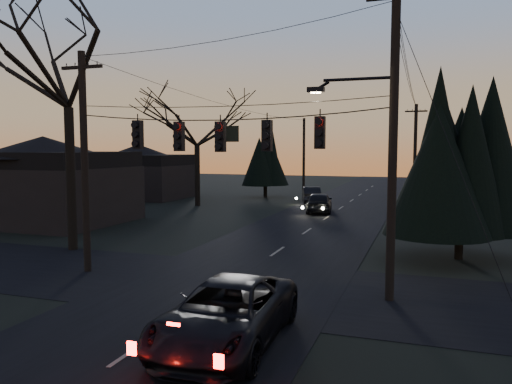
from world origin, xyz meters
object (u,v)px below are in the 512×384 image
(utility_pole_right, at_px, (389,300))
(utility_pole_far_r, at_px, (414,205))
(utility_pole_left, at_px, (88,271))
(sedan_oncoming_a, at_px, (319,202))
(suv_near, at_px, (227,314))
(bare_tree_left, at_px, (67,49))
(evergreen_right, at_px, (463,144))
(utility_pole_far_l, at_px, (303,193))
(sedan_oncoming_b, at_px, (311,195))

(utility_pole_right, xyz_separation_m, utility_pole_far_r, (0.00, 28.00, 0.00))
(utility_pole_left, xyz_separation_m, sedan_oncoming_a, (4.91, 20.67, 0.77))
(suv_near, bearing_deg, bare_tree_left, 142.29)
(evergreen_right, xyz_separation_m, sedan_oncoming_a, (-9.01, 13.55, -4.24))
(utility_pole_far_r, bearing_deg, evergreen_right, -83.37)
(utility_pole_far_l, bearing_deg, sedan_oncoming_a, -72.22)
(utility_pole_left, bearing_deg, sedan_oncoming_a, 76.63)
(sedan_oncoming_a, distance_m, sedan_oncoming_b, 7.00)
(utility_pole_far_l, distance_m, suv_near, 41.76)
(utility_pole_left, distance_m, sedan_oncoming_b, 27.50)
(utility_pole_far_r, xyz_separation_m, suv_near, (-3.54, -32.99, 0.77))
(sedan_oncoming_a, bearing_deg, utility_pole_far_r, -141.09)
(utility_pole_far_r, xyz_separation_m, bare_tree_left, (-14.89, -24.69, 9.41))
(sedan_oncoming_a, height_order, sedan_oncoming_b, sedan_oncoming_a)
(evergreen_right, bearing_deg, utility_pole_left, -152.92)
(bare_tree_left, height_order, evergreen_right, bare_tree_left)
(evergreen_right, xyz_separation_m, suv_near, (-5.97, -12.11, -4.25))
(utility_pole_left, height_order, evergreen_right, evergreen_right)
(utility_pole_left, relative_size, bare_tree_left, 0.63)
(utility_pole_far_l, height_order, evergreen_right, evergreen_right)
(bare_tree_left, height_order, sedan_oncoming_b, bare_tree_left)
(utility_pole_far_l, xyz_separation_m, suv_near, (7.96, -40.99, 0.77))
(sedan_oncoming_a, bearing_deg, sedan_oncoming_b, -81.57)
(utility_pole_far_r, bearing_deg, utility_pole_far_l, 145.18)
(utility_pole_right, relative_size, sedan_oncoming_b, 2.36)
(utility_pole_right, relative_size, sedan_oncoming_a, 2.21)
(utility_pole_left, relative_size, utility_pole_far_r, 1.00)
(utility_pole_right, bearing_deg, utility_pole_left, 180.00)
(utility_pole_left, relative_size, utility_pole_far_l, 1.06)
(utility_pole_left, bearing_deg, evergreen_right, 27.08)
(utility_pole_right, xyz_separation_m, bare_tree_left, (-14.89, 3.31, 9.41))
(bare_tree_left, xyz_separation_m, suv_near, (11.35, -8.30, -8.64))
(utility_pole_left, bearing_deg, utility_pole_far_r, 67.67)
(bare_tree_left, distance_m, evergreen_right, 18.27)
(evergreen_right, relative_size, sedan_oncoming_a, 1.95)
(utility_pole_right, distance_m, sedan_oncoming_a, 21.71)
(bare_tree_left, height_order, suv_near, bare_tree_left)
(utility_pole_far_r, height_order, bare_tree_left, bare_tree_left)
(utility_pole_far_r, distance_m, evergreen_right, 21.61)
(utility_pole_right, height_order, sedan_oncoming_a, utility_pole_right)
(utility_pole_far_l, bearing_deg, sedan_oncoming_b, -72.07)
(utility_pole_left, height_order, suv_near, utility_pole_left)
(evergreen_right, distance_m, suv_near, 14.15)
(suv_near, height_order, sedan_oncoming_b, suv_near)
(suv_near, distance_m, sedan_oncoming_b, 32.74)
(evergreen_right, bearing_deg, bare_tree_left, -167.59)
(utility_pole_far_r, relative_size, sedan_oncoming_b, 2.01)
(utility_pole_far_r, bearing_deg, sedan_oncoming_a, -131.94)
(sedan_oncoming_b, bearing_deg, utility_pole_right, 91.45)
(bare_tree_left, bearing_deg, utility_pole_left, -44.29)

